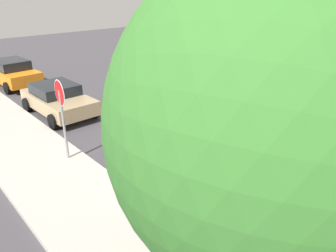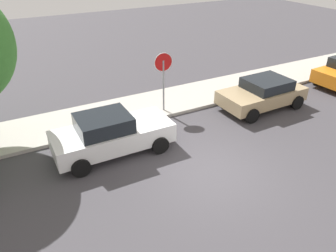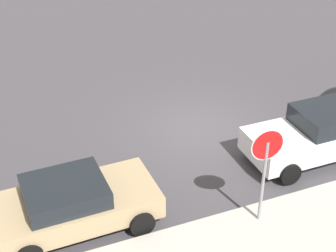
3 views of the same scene
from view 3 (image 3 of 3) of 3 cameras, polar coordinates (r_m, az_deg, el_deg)
The scene contains 5 objects.
ground_plane at distance 16.75m, azimuth 3.71°, elevation -0.16°, with size 60.00×60.00×0.00m, color #423F44.
sidewalk_curb at distance 13.06m, azimuth 14.22°, elevation -11.66°, with size 32.00×2.70×0.14m, color #B2ADA3.
stop_sign at distance 12.11m, azimuth 10.76°, elevation -3.83°, with size 0.81×0.09×2.75m.
parked_car_white at distance 15.63m, azimuth 16.34°, elevation -0.78°, with size 4.24×1.95×1.53m.
parked_car_tan at distance 12.78m, azimuth -10.40°, elevation -8.41°, with size 3.99×2.13×1.35m.
Camera 3 is at (6.37, 12.72, 8.84)m, focal length 55.00 mm.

